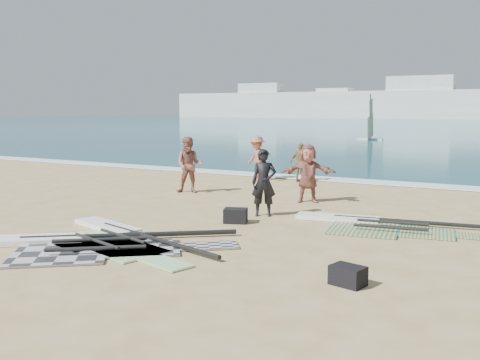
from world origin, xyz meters
The scene contains 14 objects.
ground centered at (0.00, 0.00, 0.00)m, with size 300.00×300.00×0.00m, color tan.
surf_line centered at (0.00, 12.30, 0.00)m, with size 300.00×1.20×0.04m, color white.
far_town centered at (-15.72, 150.00, 4.49)m, with size 160.00×8.00×12.00m.
rig_grey centered at (-0.21, -0.63, 0.05)m, with size 5.64×4.47×0.20m.
rig_green centered at (0.02, 0.27, 0.05)m, with size 5.06×2.78×0.20m.
rig_orange centered at (4.90, 4.40, 0.05)m, with size 5.20×2.34×0.20m.
gear_bag_near centered at (1.60, 3.13, 0.19)m, with size 0.59×0.43×0.38m, color black.
gear_bag_far centered at (5.66, -0.30, 0.17)m, with size 0.56×0.39×0.33m, color black.
person_wetsuit centered at (1.85, 4.28, 0.93)m, with size 0.68×0.44×1.86m, color black.
beachgoer_left centered at (-2.25, 6.72, 0.99)m, with size 0.96×0.75×1.97m, color #975A50.
beachgoer_mid centered at (-1.65, 10.78, 0.92)m, with size 1.19×0.69×1.85m, color #AC5E4E.
beachgoer_back centered at (0.14, 11.19, 0.79)m, with size 0.92×0.38×1.58m, color olive.
beachgoer_right centered at (2.12, 6.92, 0.92)m, with size 1.71×0.54×1.84m, color #A36052.
windsurfer_left centered at (-5.07, 41.26, 1.27)m, with size 2.40×2.89×4.32m.
Camera 1 is at (8.21, -8.80, 2.95)m, focal length 40.00 mm.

